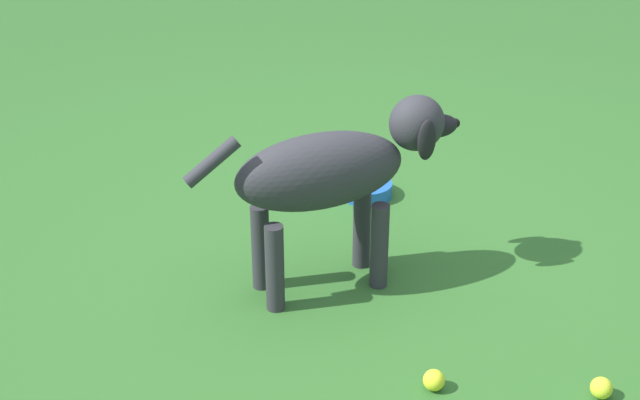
{
  "coord_description": "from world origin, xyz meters",
  "views": [
    {
      "loc": [
        0.1,
        -2.81,
        1.74
      ],
      "look_at": [
        -0.16,
        -0.14,
        0.34
      ],
      "focal_mm": 50.13,
      "sensor_mm": 36.0,
      "label": 1
    }
  ],
  "objects_px": {
    "dog": "(336,171)",
    "tennis_ball_1": "(434,380)",
    "water_bowl": "(366,189)",
    "tennis_ball_2": "(601,388)"
  },
  "relations": [
    {
      "from": "tennis_ball_2",
      "to": "water_bowl",
      "type": "distance_m",
      "value": 1.45
    },
    {
      "from": "water_bowl",
      "to": "dog",
      "type": "bearing_deg",
      "value": -96.19
    },
    {
      "from": "dog",
      "to": "water_bowl",
      "type": "distance_m",
      "value": 0.81
    },
    {
      "from": "tennis_ball_1",
      "to": "water_bowl",
      "type": "relative_size",
      "value": 0.3
    },
    {
      "from": "tennis_ball_2",
      "to": "water_bowl",
      "type": "bearing_deg",
      "value": 121.57
    },
    {
      "from": "dog",
      "to": "tennis_ball_1",
      "type": "bearing_deg",
      "value": -86.13
    },
    {
      "from": "dog",
      "to": "tennis_ball_1",
      "type": "height_order",
      "value": "dog"
    },
    {
      "from": "water_bowl",
      "to": "tennis_ball_2",
      "type": "bearing_deg",
      "value": -58.43
    },
    {
      "from": "dog",
      "to": "tennis_ball_1",
      "type": "distance_m",
      "value": 0.77
    },
    {
      "from": "tennis_ball_2",
      "to": "water_bowl",
      "type": "xyz_separation_m",
      "value": [
        -0.76,
        1.24,
        -0.0
      ]
    }
  ]
}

